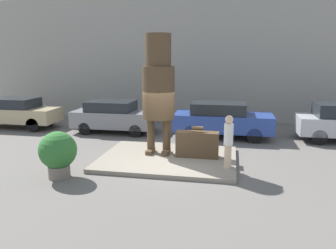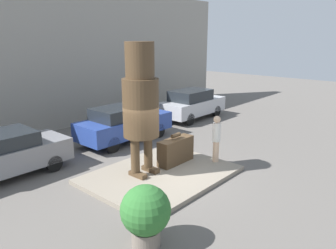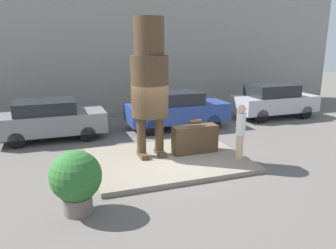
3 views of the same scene
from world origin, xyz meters
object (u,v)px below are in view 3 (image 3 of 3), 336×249
at_px(statue_figure, 150,77).
at_px(parked_car_blue, 176,109).
at_px(parked_car_silver, 274,100).
at_px(giant_suitcase, 195,139).
at_px(tourist, 241,130).
at_px(planter_pot, 76,179).
at_px(parked_car_grey, 51,119).

relative_size(statue_figure, parked_car_blue, 0.98).
bearing_deg(parked_car_silver, giant_suitcase, -147.23).
xyz_separation_m(tourist, parked_car_blue, (-0.35, 4.77, -0.24)).
bearing_deg(parked_car_blue, statue_figure, -122.90).
xyz_separation_m(giant_suitcase, parked_car_blue, (0.76, 3.74, 0.25)).
relative_size(parked_car_silver, planter_pot, 2.85).
distance_m(statue_figure, parked_car_blue, 4.56).
height_order(statue_figure, parked_car_silver, statue_figure).
bearing_deg(tourist, parked_car_silver, 44.60).
bearing_deg(parked_car_blue, parked_car_silver, 2.75).
relative_size(giant_suitcase, parked_car_silver, 0.36).
bearing_deg(parked_car_blue, parked_car_grey, 179.21).
bearing_deg(giant_suitcase, parked_car_grey, 140.16).
bearing_deg(tourist, parked_car_blue, 94.20).
relative_size(statue_figure, parked_car_silver, 1.04).
bearing_deg(parked_car_grey, parked_car_silver, 1.00).
distance_m(tourist, parked_car_grey, 7.48).
height_order(parked_car_silver, planter_pot, parked_car_silver).
bearing_deg(parked_car_blue, planter_pot, -127.64).
distance_m(parked_car_blue, planter_pot, 7.95).
relative_size(statue_figure, giant_suitcase, 2.87).
height_order(statue_figure, giant_suitcase, statue_figure).
xyz_separation_m(giant_suitcase, planter_pot, (-4.09, -2.55, 0.21)).
bearing_deg(planter_pot, parked_car_silver, 32.45).
bearing_deg(parked_car_grey, giant_suitcase, -39.84).
bearing_deg(parked_car_silver, statue_figure, -154.04).
bearing_deg(giant_suitcase, statue_figure, 170.65).
xyz_separation_m(parked_car_grey, planter_pot, (0.48, -6.37, 0.00)).
xyz_separation_m(tourist, planter_pot, (-5.21, -1.52, -0.28)).
bearing_deg(parked_car_silver, tourist, -135.40).
relative_size(statue_figure, tourist, 2.50).
xyz_separation_m(statue_figure, giant_suitcase, (1.50, -0.25, -2.11)).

